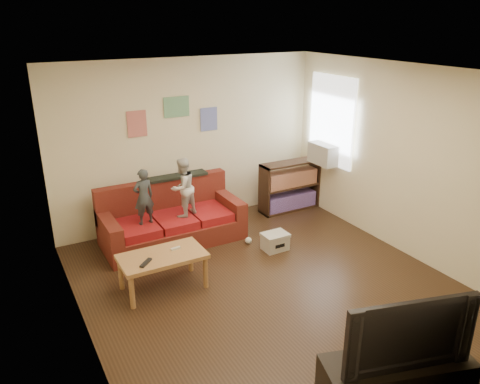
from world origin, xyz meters
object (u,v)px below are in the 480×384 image
tv_stand (395,383)px  television (403,328)px  file_box (275,241)px  child_b (183,188)px  bookshelf (290,188)px  coffee_table (162,259)px  child_a (144,197)px  sofa (171,221)px

tv_stand → television: size_ratio=1.14×
file_box → child_b: bearing=140.6°
bookshelf → tv_stand: (-1.78, -4.22, -0.15)m
coffee_table → child_a: bearing=82.5°
sofa → file_box: size_ratio=5.63×
coffee_table → tv_stand: bearing=-68.5°
file_box → sofa: bearing=139.2°
file_box → television: 3.19m
tv_stand → sofa: bearing=114.6°
file_box → tv_stand: size_ratio=0.28×
child_a → child_b: (0.60, 0.00, 0.03)m
bookshelf → child_b: bearing=-172.0°
coffee_table → television: size_ratio=0.92×
television → bookshelf: bearing=82.4°
sofa → coffee_table: bearing=-115.3°
child_b → television: child_b is taller
sofa → tv_stand: size_ratio=1.60×
child_b → television: size_ratio=0.77×
tv_stand → bookshelf: bearing=84.5°
sofa → child_a: bearing=-159.1°
television → child_a: bearing=119.3°
sofa → television: television is taller
coffee_table → child_b: bearing=55.7°
child_a → coffee_table: (-0.14, -1.09, -0.45)m
tv_stand → television: television is taller
sofa → child_b: bearing=-49.4°
bookshelf → television: size_ratio=0.95×
tv_stand → television: (0.00, 0.00, 0.58)m
coffee_table → tv_stand: 3.04m
sofa → coffee_table: size_ratio=1.98×
child_a → television: 4.04m
sofa → television: bearing=-82.8°
tv_stand → child_a: bearing=121.3°
child_a → child_b: size_ratio=0.92×
coffee_table → bookshelf: size_ratio=0.96×
child_b → sofa: bearing=-73.9°
child_b → bookshelf: size_ratio=0.81×
bookshelf → tv_stand: bookshelf is taller
child_a → bookshelf: child_a is taller
child_b → child_a: bearing=-24.5°
child_b → tv_stand: size_ratio=0.68×
child_b → bookshelf: (2.16, 0.30, -0.50)m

